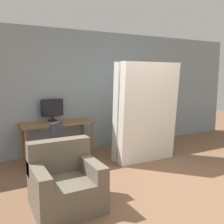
% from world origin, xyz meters
% --- Properties ---
extents(ground_plane, '(16.00, 16.00, 0.00)m').
position_xyz_m(ground_plane, '(0.00, 0.00, 0.00)').
color(ground_plane, brown).
extents(wall_back, '(8.00, 0.06, 2.70)m').
position_xyz_m(wall_back, '(0.00, 2.81, 1.35)').
color(wall_back, gray).
rests_on(wall_back, ground).
extents(desk, '(1.45, 0.64, 0.77)m').
position_xyz_m(desk, '(-1.13, 2.46, 0.67)').
color(desk, brown).
rests_on(desk, ground).
extents(monitor, '(0.47, 0.20, 0.46)m').
position_xyz_m(monitor, '(-1.17, 2.66, 1.02)').
color(monitor, black).
rests_on(monitor, desk).
extents(office_chair, '(0.62, 0.62, 0.91)m').
position_xyz_m(office_chair, '(-1.23, 1.67, 0.36)').
color(office_chair, '#4C4C51').
rests_on(office_chair, ground).
extents(bookshelf, '(0.61, 0.26, 1.87)m').
position_xyz_m(bookshelf, '(0.96, 2.68, 0.90)').
color(bookshelf, brown).
rests_on(bookshelf, ground).
extents(mattress_near, '(1.26, 0.32, 1.98)m').
position_xyz_m(mattress_near, '(0.42, 1.44, 0.99)').
color(mattress_near, silver).
rests_on(mattress_near, ground).
extents(mattress_far, '(1.26, 0.30, 1.98)m').
position_xyz_m(mattress_far, '(0.42, 1.68, 0.99)').
color(mattress_far, silver).
rests_on(mattress_far, ground).
extents(armchair, '(0.85, 0.80, 0.85)m').
position_xyz_m(armchair, '(-1.58, 0.55, 0.32)').
color(armchair, '#665B4C').
rests_on(armchair, ground).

